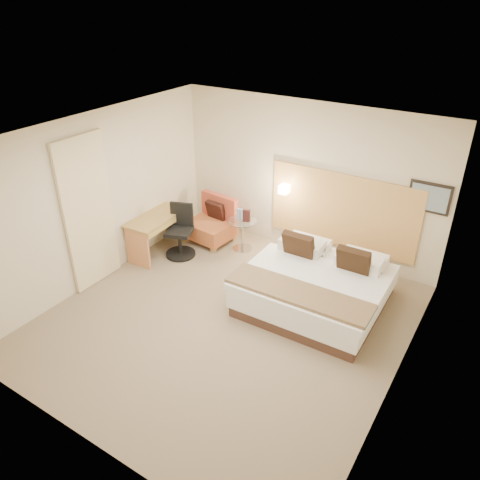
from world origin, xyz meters
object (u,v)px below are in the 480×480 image
Objects in this scene: bed at (316,286)px; side_table at (243,233)px; desk at (157,224)px; desk_chair at (180,235)px; lounge_chair at (212,224)px.

bed is 3.14× the size of side_table.
bed is 2.00m from side_table.
desk is 1.27× the size of desk_chair.
desk is at bearing -142.85° from side_table.
side_table is 0.70× the size of desk_chair.
bed reaches higher than desk_chair.
desk is at bearing -155.88° from desk_chair.
lounge_chair is 0.76m from desk_chair.
bed is 2.38× the size of lounge_chair.
bed is 2.63m from lounge_chair.
desk reaches higher than side_table.
desk is at bearing -178.25° from bed.
bed is 1.73× the size of desk.
desk_chair is (0.37, 0.17, -0.18)m from desk.
desk_chair is at bearing -138.18° from side_table.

